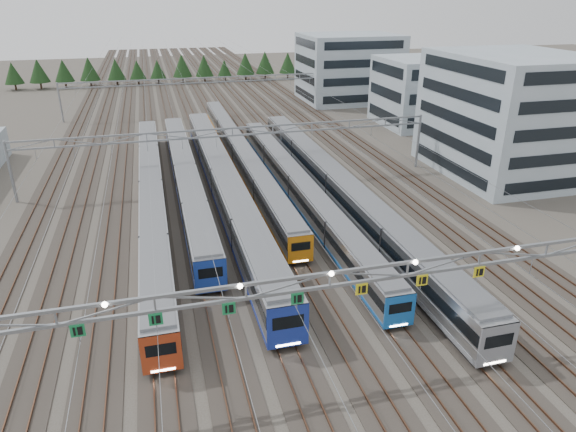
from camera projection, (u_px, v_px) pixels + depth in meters
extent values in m
plane|color=#47423A|center=(327.00, 368.00, 36.60)|extent=(400.00, 400.00, 0.00)
cube|color=#2D2823|center=(194.00, 101.00, 125.08)|extent=(54.00, 260.00, 0.08)
cube|color=brown|center=(84.00, 106.00, 119.06)|extent=(0.08, 260.00, 0.16)
cube|color=brown|center=(295.00, 96.00, 131.01)|extent=(0.08, 260.00, 0.16)
cube|color=brown|center=(191.00, 101.00, 124.87)|extent=(0.08, 260.00, 0.16)
cube|color=brown|center=(197.00, 101.00, 125.20)|extent=(0.08, 260.00, 0.16)
cube|color=black|center=(153.00, 205.00, 63.39)|extent=(2.33, 61.94, 0.35)
cube|color=#9FA2A6|center=(152.00, 192.00, 62.70)|extent=(2.74, 63.21, 3.08)
cube|color=black|center=(151.00, 189.00, 62.55)|extent=(2.80, 62.89, 0.93)
cube|color=#AF3A1B|center=(153.00, 202.00, 63.22)|extent=(2.79, 62.89, 0.34)
cube|color=slate|center=(150.00, 180.00, 62.04)|extent=(2.46, 61.94, 0.24)
cube|color=#AF3A1B|center=(161.00, 354.00, 34.78)|extent=(2.76, 0.12, 3.08)
cube|color=black|center=(161.00, 350.00, 34.60)|extent=(2.05, 0.10, 0.93)
cube|color=white|center=(163.00, 370.00, 35.27)|extent=(1.64, 0.06, 0.15)
cube|color=black|center=(187.00, 188.00, 68.87)|extent=(2.39, 53.37, 0.36)
cube|color=#9FA2A6|center=(186.00, 176.00, 68.16)|extent=(2.81, 54.46, 3.16)
cube|color=black|center=(185.00, 173.00, 68.01)|extent=(2.87, 54.18, 0.95)
cube|color=#1C3DAB|center=(186.00, 185.00, 68.70)|extent=(2.86, 54.18, 0.35)
cube|color=slate|center=(185.00, 164.00, 67.49)|extent=(2.53, 53.37, 0.25)
cube|color=#1C3DAB|center=(211.00, 276.00, 44.11)|extent=(2.83, 0.12, 3.16)
cube|color=black|center=(210.00, 273.00, 43.93)|extent=(2.11, 0.10, 0.95)
cube|color=white|center=(212.00, 290.00, 44.62)|extent=(1.69, 0.06, 0.15)
cube|color=black|center=(224.00, 195.00, 66.34)|extent=(2.66, 63.05, 0.40)
cube|color=#9FA2A6|center=(224.00, 181.00, 65.55)|extent=(3.13, 64.34, 3.52)
cube|color=black|center=(223.00, 178.00, 65.38)|extent=(3.19, 64.02, 1.06)
cube|color=#1D33A0|center=(224.00, 192.00, 66.15)|extent=(3.18, 64.02, 0.39)
cube|color=slate|center=(223.00, 167.00, 64.80)|extent=(2.81, 63.05, 0.28)
cube|color=#1D33A0|center=(288.00, 327.00, 37.13)|extent=(3.15, 0.12, 3.52)
cube|color=black|center=(288.00, 322.00, 36.93)|extent=(2.35, 0.10, 1.06)
cube|color=white|center=(288.00, 345.00, 37.69)|extent=(1.88, 0.06, 0.17)
cube|color=black|center=(241.00, 163.00, 79.05)|extent=(2.16, 64.92, 0.33)
cube|color=#9FA2A6|center=(241.00, 153.00, 78.41)|extent=(2.54, 66.24, 2.86)
cube|color=black|center=(240.00, 151.00, 78.27)|extent=(2.60, 65.91, 0.86)
cube|color=orange|center=(241.00, 160.00, 78.89)|extent=(2.59, 65.91, 0.32)
cube|color=slate|center=(240.00, 143.00, 77.80)|extent=(2.28, 64.92, 0.23)
cube|color=orange|center=(301.00, 249.00, 49.15)|extent=(2.56, 0.12, 2.86)
cube|color=black|center=(301.00, 246.00, 48.98)|extent=(1.90, 0.10, 0.86)
cube|color=white|center=(301.00, 261.00, 49.59)|extent=(1.52, 0.06, 0.14)
cube|color=black|center=(298.00, 198.00, 65.62)|extent=(2.17, 56.31, 0.33)
cube|color=#9FA2A6|center=(298.00, 186.00, 64.98)|extent=(2.55, 57.46, 2.87)
cube|color=black|center=(298.00, 184.00, 64.85)|extent=(2.61, 57.17, 0.87)
cube|color=blue|center=(298.00, 195.00, 65.47)|extent=(2.60, 57.17, 0.32)
cube|color=slate|center=(298.00, 175.00, 64.37)|extent=(2.29, 56.31, 0.23)
cube|color=blue|center=(400.00, 311.00, 39.60)|extent=(2.57, 0.12, 2.87)
cube|color=black|center=(400.00, 308.00, 39.44)|extent=(1.91, 0.10, 0.87)
cube|color=white|center=(399.00, 325.00, 40.05)|extent=(1.53, 0.06, 0.14)
cube|color=black|center=(337.00, 200.00, 64.89)|extent=(2.51, 63.80, 0.38)
cube|color=#9FA2A6|center=(337.00, 186.00, 64.15)|extent=(2.96, 65.11, 3.32)
cube|color=black|center=(337.00, 183.00, 63.99)|extent=(3.02, 64.78, 1.00)
cube|color=gray|center=(337.00, 197.00, 64.71)|extent=(3.01, 64.78, 0.37)
cube|color=slate|center=(338.00, 173.00, 63.43)|extent=(2.66, 63.80, 0.26)
cube|color=gray|center=(498.00, 345.00, 35.38)|extent=(2.98, 0.12, 3.32)
cube|color=black|center=(499.00, 341.00, 35.19)|extent=(2.22, 0.10, 1.00)
cube|color=white|center=(495.00, 363.00, 35.91)|extent=(1.77, 0.06, 0.16)
cube|color=gray|center=(330.00, 273.00, 33.47)|extent=(56.00, 0.22, 0.22)
cube|color=gray|center=(330.00, 286.00, 33.87)|extent=(56.00, 0.22, 0.22)
cube|color=#197D43|center=(78.00, 331.00, 30.27)|extent=(0.85, 0.06, 0.85)
cube|color=#197D43|center=(156.00, 319.00, 31.32)|extent=(0.85, 0.06, 0.85)
cube|color=#197D43|center=(229.00, 308.00, 32.38)|extent=(0.85, 0.06, 0.85)
cube|color=#197D43|center=(297.00, 298.00, 33.43)|extent=(0.85, 0.06, 0.85)
cube|color=yellow|center=(362.00, 289.00, 34.49)|extent=(0.85, 0.06, 0.85)
cube|color=yellow|center=(422.00, 280.00, 35.55)|extent=(0.85, 0.06, 0.85)
cube|color=yellow|center=(479.00, 272.00, 36.60)|extent=(0.85, 0.06, 0.85)
cylinder|color=gray|center=(11.00, 172.00, 63.82)|extent=(0.36, 0.36, 8.00)
cylinder|color=gray|center=(418.00, 141.00, 76.97)|extent=(0.36, 0.36, 8.00)
cube|color=gray|center=(232.00, 128.00, 68.86)|extent=(56.00, 0.22, 0.22)
cube|color=gray|center=(233.00, 135.00, 69.27)|extent=(56.00, 0.22, 0.22)
cylinder|color=gray|center=(60.00, 103.00, 103.64)|extent=(0.36, 0.36, 8.00)
cylinder|color=gray|center=(323.00, 90.00, 116.79)|extent=(0.36, 0.36, 8.00)
cube|color=gray|center=(198.00, 78.00, 108.69)|extent=(56.00, 0.22, 0.22)
cube|color=gray|center=(199.00, 83.00, 109.09)|extent=(56.00, 0.22, 0.22)
cube|color=#92A6AF|center=(510.00, 115.00, 73.12)|extent=(18.00, 22.00, 16.93)
cube|color=#92A6AF|center=(418.00, 92.00, 101.14)|extent=(14.00, 16.00, 12.91)
cube|color=#92A6AF|center=(349.00, 68.00, 123.20)|extent=(22.00, 18.00, 15.49)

